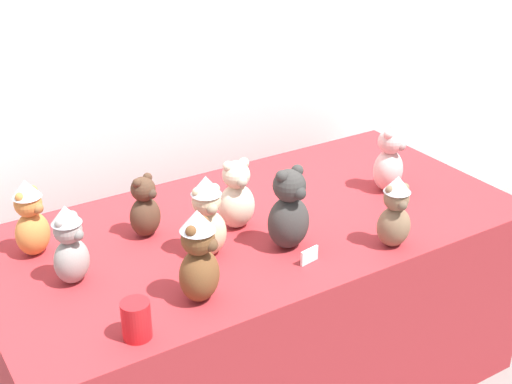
{
  "coord_description": "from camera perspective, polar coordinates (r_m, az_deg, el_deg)",
  "views": [
    {
      "loc": [
        -1.14,
        -1.57,
        1.91
      ],
      "look_at": [
        0.0,
        0.25,
        0.85
      ],
      "focal_mm": 49.22,
      "sensor_mm": 36.0,
      "label": 1
    }
  ],
  "objects": [
    {
      "name": "name_card_front_left",
      "position": [
        2.22,
        4.36,
        -5.18
      ],
      "size": [
        0.07,
        0.02,
        0.05
      ],
      "primitive_type": "cube",
      "rotation": [
        0.0,
        0.0,
        0.17
      ],
      "color": "white",
      "rests_on": "display_table"
    },
    {
      "name": "wall_back",
      "position": [
        2.84,
        -7.85,
        13.69
      ],
      "size": [
        7.0,
        0.08,
        2.6
      ],
      "primitive_type": "cube",
      "color": "white",
      "rests_on": "ground_plane"
    },
    {
      "name": "display_table",
      "position": [
        2.65,
        -0.0,
        -9.43
      ],
      "size": [
        1.87,
        0.93,
        0.73
      ],
      "primitive_type": "cube",
      "color": "maroon",
      "rests_on": "ground_plane"
    },
    {
      "name": "teddy_bear_cocoa",
      "position": [
        2.36,
        -9.03,
        -1.29
      ],
      "size": [
        0.14,
        0.13,
        0.22
      ],
      "rotation": [
        0.0,
        0.0,
        0.45
      ],
      "color": "#4C3323",
      "rests_on": "display_table"
    },
    {
      "name": "teddy_bear_chestnut",
      "position": [
        1.99,
        -4.66,
        -5.27
      ],
      "size": [
        0.17,
        0.16,
        0.29
      ],
      "rotation": [
        0.0,
        0.0,
        0.56
      ],
      "color": "brown",
      "rests_on": "display_table"
    },
    {
      "name": "teddy_bear_blush",
      "position": [
        2.69,
        10.76,
        2.48
      ],
      "size": [
        0.16,
        0.16,
        0.25
      ],
      "rotation": [
        0.0,
        0.0,
        0.47
      ],
      "color": "beige",
      "rests_on": "display_table"
    },
    {
      "name": "teddy_bear_mocha",
      "position": [
        2.3,
        11.24,
        -1.63
      ],
      "size": [
        0.13,
        0.12,
        0.25
      ],
      "rotation": [
        0.0,
        0.0,
        -0.19
      ],
      "color": "#7F6047",
      "rests_on": "display_table"
    },
    {
      "name": "teddy_bear_ginger",
      "position": [
        2.33,
        -17.85,
        -2.06
      ],
      "size": [
        0.15,
        0.15,
        0.26
      ],
      "rotation": [
        0.0,
        0.0,
        0.58
      ],
      "color": "#D17F3D",
      "rests_on": "display_table"
    },
    {
      "name": "teddy_bear_charcoal",
      "position": [
        2.25,
        2.7,
        -1.53
      ],
      "size": [
        0.16,
        0.14,
        0.28
      ],
      "rotation": [
        0.0,
        0.0,
        0.15
      ],
      "color": "#383533",
      "rests_on": "display_table"
    },
    {
      "name": "party_cup_red",
      "position": [
        1.92,
        -9.71,
        -10.2
      ],
      "size": [
        0.08,
        0.08,
        0.11
      ],
      "primitive_type": "cylinder",
      "color": "red",
      "rests_on": "display_table"
    },
    {
      "name": "teddy_bear_sand",
      "position": [
        2.21,
        -4.0,
        -2.05
      ],
      "size": [
        0.13,
        0.12,
        0.28
      ],
      "rotation": [
        0.0,
        0.0,
        -0.07
      ],
      "color": "#CCB78E",
      "rests_on": "display_table"
    },
    {
      "name": "teddy_bear_ash",
      "position": [
        2.15,
        -14.89,
        -4.21
      ],
      "size": [
        0.15,
        0.14,
        0.26
      ],
      "rotation": [
        0.0,
        0.0,
        0.56
      ],
      "color": "gray",
      "rests_on": "display_table"
    },
    {
      "name": "teddy_bear_cream",
      "position": [
        2.38,
        -1.6,
        -0.34
      ],
      "size": [
        0.14,
        0.12,
        0.25
      ],
      "rotation": [
        0.0,
        0.0,
        -0.06
      ],
      "color": "beige",
      "rests_on": "display_table"
    }
  ]
}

